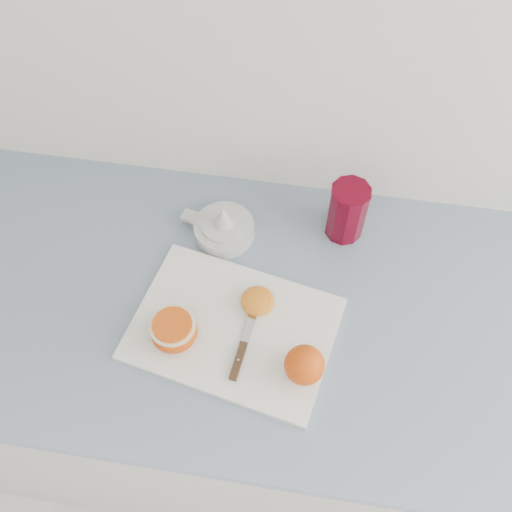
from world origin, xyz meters
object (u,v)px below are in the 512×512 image
object	(u,v)px
counter	(268,386)
cutting_board	(233,329)
half_orange	(174,331)
citrus_juicer	(223,227)
red_tumbler	(347,213)

from	to	relation	value
counter	cutting_board	xyz separation A→B (m)	(-0.06, -0.06, 0.45)
half_orange	cutting_board	bearing A→B (deg)	19.49
citrus_juicer	red_tumbler	xyz separation A→B (m)	(0.24, 0.05, 0.04)
counter	half_orange	world-z (taller)	half_orange
citrus_juicer	red_tumbler	bearing A→B (deg)	11.04
half_orange	citrus_juicer	bearing A→B (deg)	80.35
cutting_board	half_orange	distance (m)	0.11
citrus_juicer	red_tumbler	distance (m)	0.25
citrus_juicer	counter	bearing A→B (deg)	-50.97
cutting_board	citrus_juicer	world-z (taller)	citrus_juicer
citrus_juicer	half_orange	bearing A→B (deg)	-99.65
counter	citrus_juicer	bearing A→B (deg)	129.03
counter	red_tumbler	bearing A→B (deg)	58.43
counter	half_orange	bearing A→B (deg)	-149.01
cutting_board	red_tumbler	size ratio (longest dim) A/B	2.80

